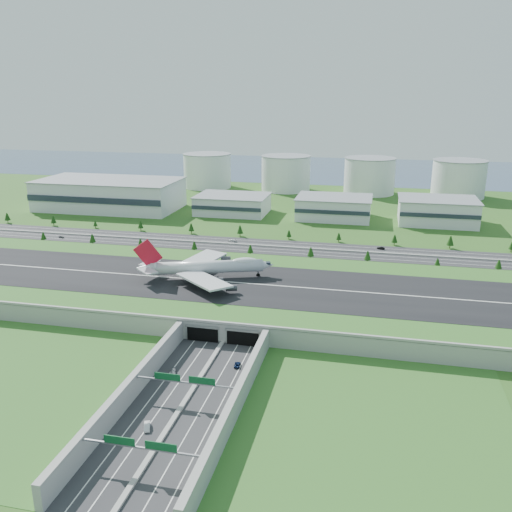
% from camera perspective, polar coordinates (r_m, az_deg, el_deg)
% --- Properties ---
extents(ground, '(1200.00, 1200.00, 0.00)m').
position_cam_1_polar(ground, '(269.78, -0.58, -4.57)').
color(ground, '#22551A').
rests_on(ground, ground).
extents(airfield_deck, '(520.00, 100.00, 9.20)m').
position_cam_1_polar(airfield_deck, '(268.22, -0.58, -3.76)').
color(airfield_deck, gray).
rests_on(airfield_deck, ground).
extents(underpass_road, '(38.80, 120.40, 8.00)m').
position_cam_1_polar(underpass_road, '(182.82, -7.95, -14.74)').
color(underpass_road, '#28282B').
rests_on(underpass_road, ground).
extents(sign_gantry_near, '(38.70, 0.70, 9.80)m').
position_cam_1_polar(sign_gantry_near, '(184.52, -7.51, -13.12)').
color(sign_gantry_near, gray).
rests_on(sign_gantry_near, ground).
extents(sign_gantry_far, '(38.70, 0.70, 9.80)m').
position_cam_1_polar(sign_gantry_far, '(157.56, -12.08, -19.21)').
color(sign_gantry_far, gray).
rests_on(sign_gantry_far, ground).
extents(north_expressway, '(560.00, 36.00, 0.12)m').
position_cam_1_polar(north_expressway, '(358.07, 2.89, 0.90)').
color(north_expressway, '#28282B').
rests_on(north_expressway, ground).
extents(tree_row, '(502.81, 48.58, 8.36)m').
position_cam_1_polar(tree_row, '(356.86, 4.20, 1.58)').
color(tree_row, '#3D2819').
rests_on(tree_row, ground).
extents(hangar_west, '(120.00, 60.00, 25.00)m').
position_cam_1_polar(hangar_west, '(493.48, -15.15, 6.28)').
color(hangar_west, silver).
rests_on(hangar_west, ground).
extents(hangar_mid_a, '(58.00, 42.00, 15.00)m').
position_cam_1_polar(hangar_mid_a, '(459.11, -2.47, 5.45)').
color(hangar_mid_a, silver).
rests_on(hangar_mid_a, ground).
extents(hangar_mid_b, '(58.00, 42.00, 17.00)m').
position_cam_1_polar(hangar_mid_b, '(444.81, 8.20, 5.05)').
color(hangar_mid_b, silver).
rests_on(hangar_mid_b, ground).
extents(hangar_mid_c, '(58.00, 42.00, 19.00)m').
position_cam_1_polar(hangar_mid_c, '(445.95, 18.53, 4.50)').
color(hangar_mid_c, silver).
rests_on(hangar_mid_c, ground).
extents(fuel_tank_a, '(50.00, 50.00, 35.00)m').
position_cam_1_polar(fuel_tank_a, '(587.70, -5.14, 8.92)').
color(fuel_tank_a, silver).
rests_on(fuel_tank_a, ground).
extents(fuel_tank_b, '(50.00, 50.00, 35.00)m').
position_cam_1_polar(fuel_tank_b, '(567.84, 3.16, 8.68)').
color(fuel_tank_b, silver).
rests_on(fuel_tank_b, ground).
extents(fuel_tank_c, '(50.00, 50.00, 35.00)m').
position_cam_1_polar(fuel_tank_c, '(560.30, 11.85, 8.24)').
color(fuel_tank_c, silver).
rests_on(fuel_tank_c, ground).
extents(fuel_tank_d, '(50.00, 50.00, 35.00)m').
position_cam_1_polar(fuel_tank_d, '(565.59, 20.55, 7.61)').
color(fuel_tank_d, silver).
rests_on(fuel_tank_d, ground).
extents(bay_water, '(1200.00, 260.00, 0.06)m').
position_cam_1_polar(bay_water, '(733.28, 8.11, 9.03)').
color(bay_water, '#374B69').
rests_on(bay_water, ground).
extents(boeing_747, '(67.62, 62.85, 21.73)m').
position_cam_1_polar(boeing_747, '(274.02, -5.27, -1.15)').
color(boeing_747, silver).
rests_on(boeing_747, airfield_deck).
extents(car_0, '(3.25, 5.07, 1.61)m').
position_cam_1_polar(car_0, '(204.76, -8.71, -11.87)').
color(car_0, '#A4A5A9').
rests_on(car_0, ground).
extents(car_1, '(3.51, 5.37, 1.67)m').
position_cam_1_polar(car_1, '(176.50, -11.40, -17.16)').
color(car_1, silver).
rests_on(car_1, ground).
extents(car_2, '(2.75, 4.94, 1.31)m').
position_cam_1_polar(car_2, '(207.14, -1.98, -11.35)').
color(car_2, '#0C1B3F').
rests_on(car_2, ground).
extents(car_4, '(4.35, 2.44, 1.40)m').
position_cam_1_polar(car_4, '(404.94, -19.81, 1.91)').
color(car_4, '#4D4E52').
rests_on(car_4, ground).
extents(car_5, '(5.26, 3.41, 1.64)m').
position_cam_1_polar(car_5, '(362.62, 13.01, 0.82)').
color(car_5, black).
rests_on(car_5, ground).
extents(car_7, '(6.36, 3.89, 1.72)m').
position_cam_1_polar(car_7, '(371.94, -2.52, 1.66)').
color(car_7, white).
rests_on(car_7, ground).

